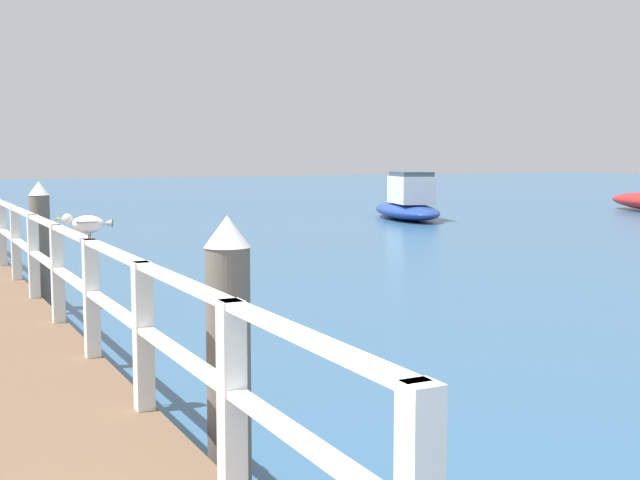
{
  "coord_description": "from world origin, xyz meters",
  "views": [
    {
      "loc": [
        -0.05,
        -1.29,
        2.24
      ],
      "look_at": [
        3.81,
        6.21,
        1.36
      ],
      "focal_mm": 46.22,
      "sensor_mm": 36.0,
      "label": 1
    }
  ],
  "objects_px": {
    "dock_piling_near": "(229,361)",
    "dock_piling_far": "(41,245)",
    "seagull_foreground": "(87,223)",
    "boat_2": "(408,204)"
  },
  "relations": [
    {
      "from": "dock_piling_far",
      "to": "seagull_foreground",
      "type": "bearing_deg",
      "value": -94.24
    },
    {
      "from": "dock_piling_near",
      "to": "seagull_foreground",
      "type": "xyz_separation_m",
      "value": [
        -0.39,
        2.31,
        0.72
      ]
    },
    {
      "from": "seagull_foreground",
      "to": "dock_piling_far",
      "type": "bearing_deg",
      "value": 23.95
    },
    {
      "from": "dock_piling_near",
      "to": "dock_piling_far",
      "type": "distance_m",
      "value": 7.54
    },
    {
      "from": "dock_piling_near",
      "to": "dock_piling_far",
      "type": "bearing_deg",
      "value": 90.0
    },
    {
      "from": "boat_2",
      "to": "seagull_foreground",
      "type": "bearing_deg",
      "value": 65.72
    },
    {
      "from": "dock_piling_far",
      "to": "boat_2",
      "type": "xyz_separation_m",
      "value": [
        14.03,
        11.76,
        -0.39
      ]
    },
    {
      "from": "seagull_foreground",
      "to": "boat_2",
      "type": "xyz_separation_m",
      "value": [
        14.42,
        16.98,
        -1.11
      ]
    },
    {
      "from": "dock_piling_far",
      "to": "boat_2",
      "type": "bearing_deg",
      "value": 39.96
    },
    {
      "from": "dock_piling_far",
      "to": "boat_2",
      "type": "relative_size",
      "value": 0.35
    }
  ]
}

